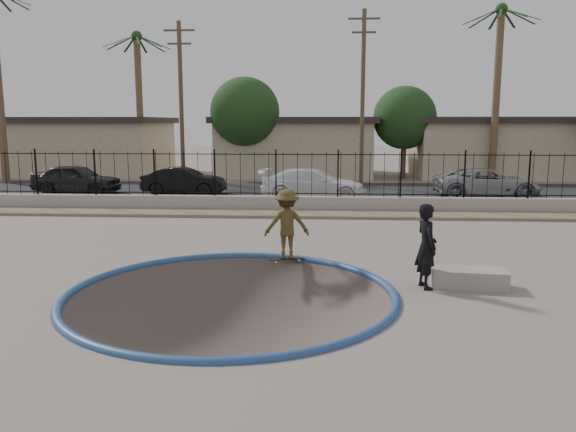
% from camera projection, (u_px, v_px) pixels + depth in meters
% --- Properties ---
extents(ground, '(120.00, 120.00, 2.20)m').
position_uv_depth(ground, '(279.00, 229.00, 24.77)').
color(ground, slate).
rests_on(ground, ground).
extents(bowl_pit, '(6.84, 6.84, 1.80)m').
position_uv_depth(bowl_pit, '(231.00, 294.00, 11.80)').
color(bowl_pit, '#483C37').
rests_on(bowl_pit, ground).
extents(coping_ring, '(7.04, 7.04, 0.20)m').
position_uv_depth(coping_ring, '(231.00, 294.00, 11.80)').
color(coping_ring, navy).
rests_on(coping_ring, ground).
extents(rock_strip, '(42.00, 1.60, 0.11)m').
position_uv_depth(rock_strip, '(274.00, 214.00, 21.83)').
color(rock_strip, '#867758').
rests_on(rock_strip, ground).
extents(retaining_wall, '(42.00, 0.45, 0.60)m').
position_uv_depth(retaining_wall, '(276.00, 203.00, 22.87)').
color(retaining_wall, gray).
rests_on(retaining_wall, ground).
extents(fence, '(40.00, 0.04, 1.80)m').
position_uv_depth(fence, '(276.00, 174.00, 22.67)').
color(fence, black).
rests_on(fence, retaining_wall).
extents(street, '(90.00, 8.00, 0.04)m').
position_uv_depth(street, '(287.00, 191.00, 29.51)').
color(street, black).
rests_on(street, ground).
extents(house_west, '(11.60, 8.60, 3.90)m').
position_uv_depth(house_west, '(83.00, 145.00, 39.46)').
color(house_west, tan).
rests_on(house_west, ground).
extents(house_center, '(10.60, 8.60, 3.90)m').
position_uv_depth(house_center, '(296.00, 146.00, 38.54)').
color(house_center, tan).
rests_on(house_center, ground).
extents(house_east, '(12.60, 8.60, 3.90)m').
position_uv_depth(house_east, '(504.00, 146.00, 37.67)').
color(house_east, tan).
rests_on(house_east, ground).
extents(palm_mid, '(2.30, 2.30, 9.30)m').
position_uv_depth(palm_mid, '(138.00, 73.00, 35.91)').
color(palm_mid, brown).
rests_on(palm_mid, ground).
extents(palm_right, '(2.30, 2.30, 10.30)m').
position_uv_depth(palm_right, '(499.00, 57.00, 32.48)').
color(palm_right, brown).
rests_on(palm_right, ground).
extents(utility_pole_left, '(1.70, 0.24, 9.00)m').
position_uv_depth(utility_pole_left, '(181.00, 102.00, 31.07)').
color(utility_pole_left, '#473323').
rests_on(utility_pole_left, ground).
extents(utility_pole_mid, '(1.70, 0.24, 9.50)m').
position_uv_depth(utility_pole_mid, '(363.00, 96.00, 30.41)').
color(utility_pole_mid, '#473323').
rests_on(utility_pole_mid, ground).
extents(street_tree_left, '(4.32, 4.32, 6.36)m').
position_uv_depth(street_tree_left, '(245.00, 112.00, 34.91)').
color(street_tree_left, '#473323').
rests_on(street_tree_left, ground).
extents(street_tree_mid, '(3.96, 3.96, 5.83)m').
position_uv_depth(street_tree_mid, '(405.00, 118.00, 35.33)').
color(street_tree_mid, '#473323').
rests_on(street_tree_mid, ground).
extents(skater, '(1.24, 0.83, 1.79)m').
position_uv_depth(skater, '(287.00, 228.00, 14.45)').
color(skater, brown).
rests_on(skater, ground).
extents(skateboard, '(0.94, 0.49, 0.08)m').
position_uv_depth(skateboard, '(287.00, 259.00, 14.59)').
color(skateboard, black).
rests_on(skateboard, ground).
extents(videographer, '(0.59, 0.76, 1.86)m').
position_uv_depth(videographer, '(426.00, 246.00, 12.13)').
color(videographer, black).
rests_on(videographer, ground).
extents(concrete_ledge, '(1.67, 0.87, 0.40)m').
position_uv_depth(concrete_ledge, '(469.00, 278.00, 12.31)').
color(concrete_ledge, gray).
rests_on(concrete_ledge, ground).
extents(car_a, '(4.42, 1.99, 1.47)m').
position_uv_depth(car_a, '(77.00, 179.00, 28.06)').
color(car_a, black).
rests_on(car_a, street).
extents(car_b, '(4.08, 1.51, 1.33)m').
position_uv_depth(car_b, '(184.00, 181.00, 27.74)').
color(car_b, black).
rests_on(car_b, street).
extents(car_c, '(5.03, 2.37, 1.42)m').
position_uv_depth(car_c, '(313.00, 184.00, 26.04)').
color(car_c, white).
rests_on(car_c, street).
extents(car_d, '(5.02, 2.42, 1.38)m').
position_uv_depth(car_d, '(487.00, 183.00, 26.67)').
color(car_d, gray).
rests_on(car_d, street).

